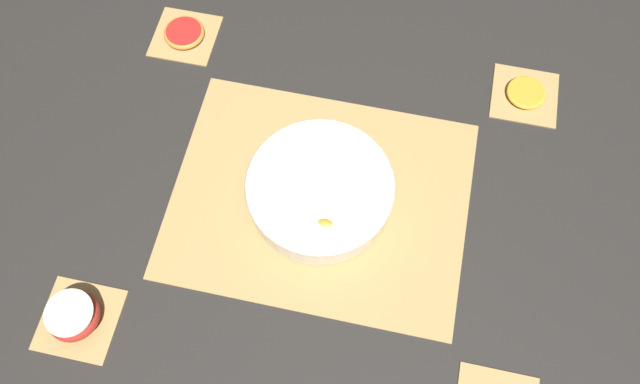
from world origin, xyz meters
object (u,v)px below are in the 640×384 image
at_px(apple_half, 73,316).
at_px(grapefruit_slice, 184,33).
at_px(fruit_salad_bowl, 320,190).
at_px(orange_slice_whole, 526,93).

height_order(apple_half, grapefruit_slice, apple_half).
distance_m(fruit_salad_bowl, grapefruit_slice, 0.44).
height_order(fruit_salad_bowl, apple_half, fruit_salad_bowl).
xyz_separation_m(apple_half, grapefruit_slice, (0.00, 0.57, -0.02)).
bearing_deg(grapefruit_slice, apple_half, -90.00).
relative_size(apple_half, orange_slice_whole, 1.13).
distance_m(apple_half, orange_slice_whole, 0.87).
bearing_deg(orange_slice_whole, fruit_salad_bowl, -139.20).
bearing_deg(fruit_salad_bowl, orange_slice_whole, 40.80).
bearing_deg(orange_slice_whole, grapefruit_slice, 180.00).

